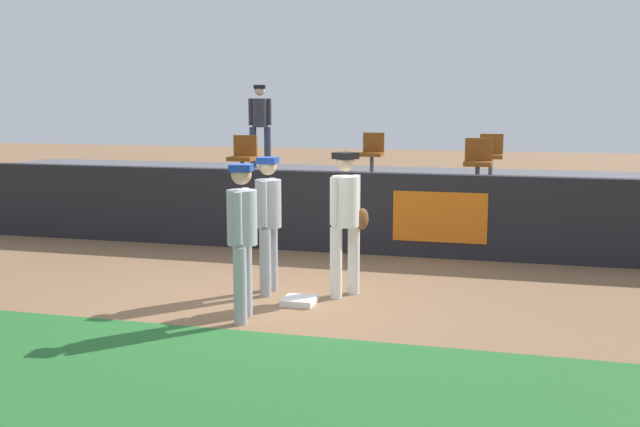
{
  "coord_description": "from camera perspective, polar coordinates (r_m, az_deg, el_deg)",
  "views": [
    {
      "loc": [
        2.87,
        -8.71,
        2.51
      ],
      "look_at": [
        0.28,
        0.97,
        1.0
      ],
      "focal_mm": 41.86,
      "sensor_mm": 36.0,
      "label": 1
    }
  ],
  "objects": [
    {
      "name": "bleacher_platform",
      "position": [
        14.97,
        3.83,
        0.89
      ],
      "size": [
        18.0,
        4.8,
        1.02
      ],
      "primitive_type": "cube",
      "color": "#59595E",
      "rests_on": "ground_plane"
    },
    {
      "name": "field_wall",
      "position": [
        12.46,
        1.57,
        0.11
      ],
      "size": [
        18.0,
        0.26,
        1.35
      ],
      "color": "black",
      "rests_on": "ground_plane"
    },
    {
      "name": "seat_back_center",
      "position": [
        15.54,
        4.04,
        4.82
      ],
      "size": [
        0.45,
        0.44,
        0.84
      ],
      "color": "#4C4C51",
      "rests_on": "bleacher_platform"
    },
    {
      "name": "player_fielder_home",
      "position": [
        9.58,
        1.99,
        -0.02
      ],
      "size": [
        0.54,
        0.49,
        1.87
      ],
      "rotation": [
        0.0,
        0.0,
        -2.1
      ],
      "color": "white",
      "rests_on": "ground_plane"
    },
    {
      "name": "player_runner_visitor",
      "position": [
        9.73,
        -3.97,
        -0.13
      ],
      "size": [
        0.36,
        0.5,
        1.8
      ],
      "rotation": [
        0.0,
        0.0,
        -1.52
      ],
      "color": "#9EA3AD",
      "rests_on": "ground_plane"
    },
    {
      "name": "first_base",
      "position": [
        9.39,
        -1.59,
        -6.69
      ],
      "size": [
        0.4,
        0.4,
        0.08
      ],
      "primitive_type": "cube",
      "color": "white",
      "rests_on": "ground_plane"
    },
    {
      "name": "spectator_hooded",
      "position": [
        16.95,
        -4.61,
        7.15
      ],
      "size": [
        0.51,
        0.42,
        1.84
      ],
      "rotation": [
        0.0,
        0.0,
        3.38
      ],
      "color": "#33384C",
      "rests_on": "bleacher_platform"
    },
    {
      "name": "seat_front_right",
      "position": [
        13.48,
        11.99,
        4.08
      ],
      "size": [
        0.48,
        0.44,
        0.84
      ],
      "color": "#4C4C51",
      "rests_on": "bleacher_platform"
    },
    {
      "name": "seat_back_right",
      "position": [
        15.27,
        12.94,
        4.55
      ],
      "size": [
        0.46,
        0.44,
        0.84
      ],
      "color": "#4C4C51",
      "rests_on": "bleacher_platform"
    },
    {
      "name": "player_coach_visitor",
      "position": [
        8.54,
        -5.97,
        -1.33
      ],
      "size": [
        0.4,
        0.5,
        1.81
      ],
      "rotation": [
        0.0,
        0.0,
        -1.41
      ],
      "color": "#9EA3AD",
      "rests_on": "ground_plane"
    },
    {
      "name": "ground_plane",
      "position": [
        9.51,
        -3.14,
        -6.75
      ],
      "size": [
        60.0,
        60.0,
        0.0
      ],
      "primitive_type": "plane",
      "color": "#846042"
    },
    {
      "name": "grass_foreground_strip",
      "position": [
        7.15,
        -9.92,
        -12.08
      ],
      "size": [
        18.0,
        2.8,
        0.01
      ],
      "primitive_type": "cube",
      "color": "#26662B",
      "rests_on": "ground_plane"
    },
    {
      "name": "seat_front_left",
      "position": [
        14.41,
        -5.88,
        4.5
      ],
      "size": [
        0.47,
        0.44,
        0.84
      ],
      "color": "#4C4C51",
      "rests_on": "bleacher_platform"
    }
  ]
}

